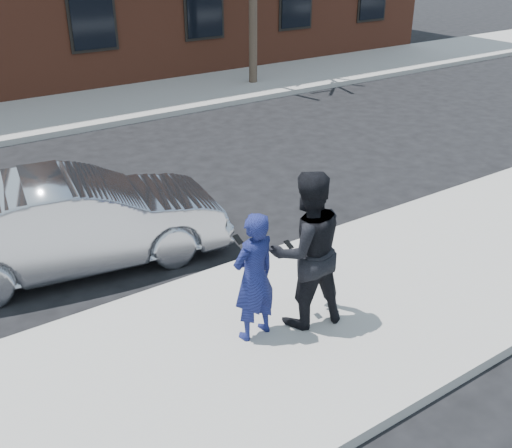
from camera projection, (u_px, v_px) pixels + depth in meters
ground at (416, 271)px, 8.99m from camera, size 100.00×100.00×0.00m
near_sidewalk at (430, 274)px, 8.77m from camera, size 50.00×3.50×0.15m
near_curb at (347, 228)px, 10.10m from camera, size 50.00×0.10×0.15m
far_sidewalk at (119, 103)px, 17.26m from camera, size 50.00×3.50×0.15m
far_curb at (146, 118)px, 15.93m from camera, size 50.00×0.10×0.15m
silver_sedan at (77, 222)px, 8.86m from camera, size 4.61×2.23×1.46m
man_hoodie at (254, 277)px, 6.99m from camera, size 0.64×0.51×1.64m
man_peacoat at (306, 250)px, 7.18m from camera, size 1.12×0.95×2.02m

